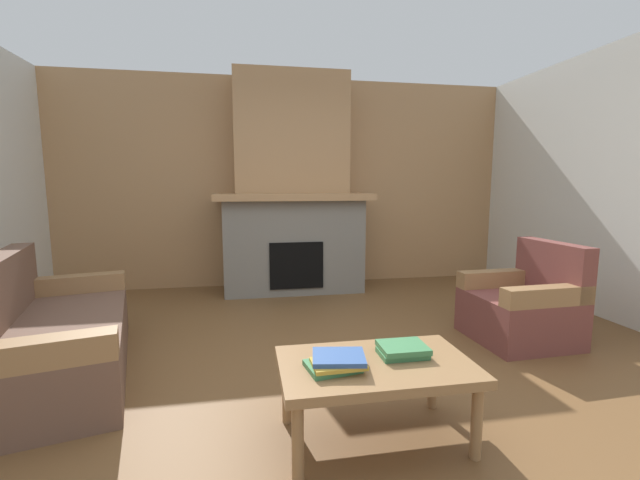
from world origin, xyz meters
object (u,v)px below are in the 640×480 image
object	(u,v)px
couch	(48,338)
coffee_table	(376,372)
armchair	(524,307)
fireplace	(292,198)

from	to	relation	value
couch	coffee_table	xyz separation A→B (m)	(2.02, -1.09, 0.09)
couch	armchair	bearing A→B (deg)	0.61
fireplace	couch	size ratio (longest dim) A/B	1.39
armchair	couch	bearing A→B (deg)	-179.39
fireplace	couch	distance (m)	3.03
couch	armchair	distance (m)	3.71
couch	armchair	size ratio (longest dim) A/B	2.29
armchair	coffee_table	distance (m)	2.04
fireplace	armchair	distance (m)	2.88
armchair	coffee_table	world-z (taller)	armchair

